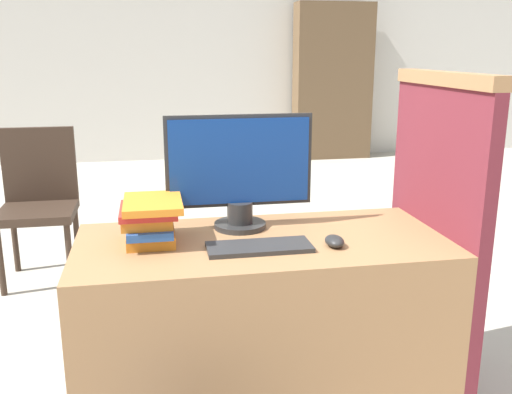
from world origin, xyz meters
TOP-DOWN VIEW (x-y plane):
  - wall_back at (0.00, 5.79)m, footprint 12.00×0.06m
  - desk at (0.00, 0.31)m, footprint 1.31×0.61m
  - carrel_divider at (0.68, 0.34)m, footprint 0.07×0.68m
  - monitor at (-0.06, 0.46)m, footprint 0.54×0.19m
  - keyboard at (-0.03, 0.21)m, footprint 0.35×0.14m
  - mouse at (0.23, 0.19)m, footprint 0.06×0.09m
  - book_stack at (-0.39, 0.34)m, footprint 0.21×0.26m
  - far_chair at (-1.06, 1.98)m, footprint 0.44×0.44m
  - bookshelf_far at (1.96, 5.55)m, footprint 0.98×0.32m

SIDE VIEW (x-z plane):
  - desk at x=0.00m, z-range 0.00..0.73m
  - far_chair at x=-1.06m, z-range 0.05..0.98m
  - carrel_divider at x=0.68m, z-range 0.01..1.32m
  - keyboard at x=-0.03m, z-range 0.73..0.75m
  - mouse at x=0.23m, z-range 0.73..0.77m
  - book_stack at x=-0.39m, z-range 0.74..0.89m
  - monitor at x=-0.06m, z-range 0.73..1.16m
  - bookshelf_far at x=1.96m, z-range 0.00..1.95m
  - wall_back at x=0.00m, z-range 0.00..2.80m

